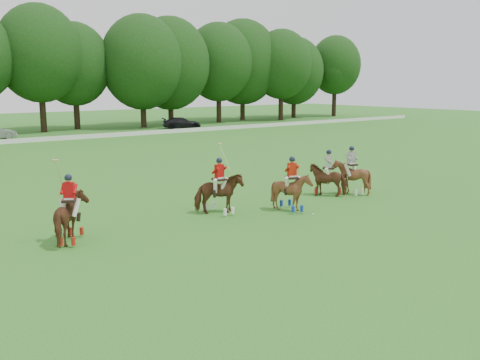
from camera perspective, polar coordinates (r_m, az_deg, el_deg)
ground at (r=19.56m, az=4.82°, el=-6.17°), size 180.00×180.00×0.00m
boundary_rail at (r=53.64m, az=-23.62°, el=3.79°), size 120.00×0.10×0.44m
car_right at (r=66.05m, az=-6.24°, el=6.07°), size 5.05×3.44×1.36m
polo_red_a at (r=19.67m, az=-17.63°, el=-3.84°), size 1.92×2.24×2.98m
polo_red_b at (r=22.85m, az=-2.21°, el=-1.45°), size 1.80×1.57×2.96m
polo_red_c at (r=23.45m, az=5.52°, el=-1.20°), size 1.79×1.90×2.40m
polo_stripe_a at (r=26.96m, az=9.38°, el=0.12°), size 1.87×1.97×2.29m
polo_stripe_b at (r=27.37m, az=11.72°, el=0.34°), size 1.59×1.74×2.44m
polo_ball at (r=22.89m, az=7.80°, el=-3.66°), size 0.09×0.09×0.09m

